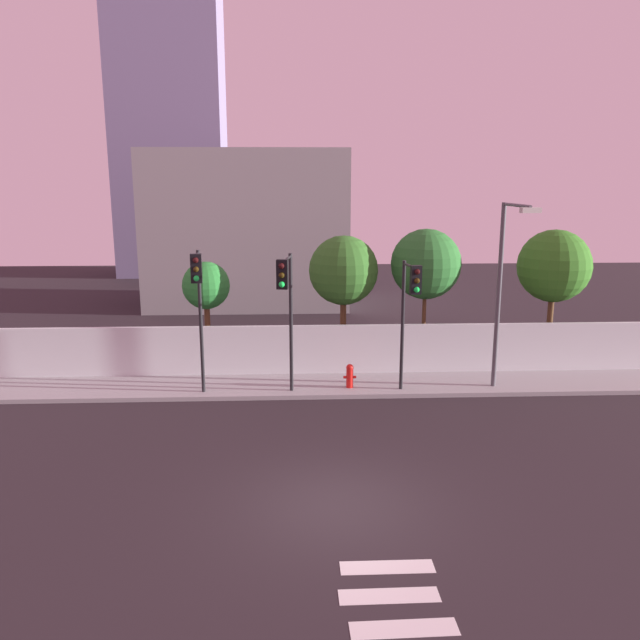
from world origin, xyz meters
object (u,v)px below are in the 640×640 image
at_px(traffic_light_left, 286,296).
at_px(roadside_tree_midright, 426,264).
at_px(traffic_light_center, 198,293).
at_px(traffic_light_right, 410,300).
at_px(fire_hydrant, 350,375).
at_px(roadside_tree_midleft, 344,271).
at_px(street_lamp_curbside, 503,280).
at_px(roadside_tree_leftmost, 206,286).
at_px(roadside_tree_rightmost, 554,266).

bearing_deg(traffic_light_left, roadside_tree_midright, 38.62).
height_order(traffic_light_center, traffic_light_right, traffic_light_center).
bearing_deg(traffic_light_right, fire_hydrant, 153.71).
bearing_deg(fire_hydrant, roadside_tree_midleft, 89.87).
xyz_separation_m(traffic_light_left, roadside_tree_midright, (5.29, 4.23, 0.39)).
relative_size(traffic_light_left, roadside_tree_midleft, 0.92).
relative_size(traffic_light_center, traffic_light_right, 1.09).
distance_m(street_lamp_curbside, fire_hydrant, 6.04).
distance_m(fire_hydrant, roadside_tree_midleft, 4.44).
xyz_separation_m(traffic_light_left, traffic_light_center, (-2.80, 0.30, 0.05)).
height_order(street_lamp_curbside, roadside_tree_midleft, street_lamp_curbside).
bearing_deg(roadside_tree_leftmost, traffic_light_right, -29.86).
bearing_deg(fire_hydrant, traffic_light_left, -152.97).
bearing_deg(roadside_tree_rightmost, street_lamp_curbside, -131.85).
bearing_deg(traffic_light_right, roadside_tree_midright, 71.74).
bearing_deg(traffic_light_center, roadside_tree_midleft, 38.51).
bearing_deg(roadside_tree_midright, traffic_light_right, -108.26).
distance_m(traffic_light_right, roadside_tree_midleft, 4.44).
bearing_deg(roadside_tree_midleft, street_lamp_curbside, -34.78).
relative_size(traffic_light_right, roadside_tree_rightmost, 0.84).
distance_m(traffic_light_left, roadside_tree_rightmost, 11.12).
distance_m(traffic_light_right, roadside_tree_rightmost, 7.52).
xyz_separation_m(fire_hydrant, roadside_tree_midleft, (0.01, 3.14, 3.14)).
relative_size(fire_hydrant, roadside_tree_rightmost, 0.16).
bearing_deg(roadside_tree_midleft, traffic_light_left, -116.86).
distance_m(traffic_light_left, traffic_light_right, 3.97).
bearing_deg(roadside_tree_leftmost, traffic_light_left, -53.92).
bearing_deg(fire_hydrant, traffic_light_center, -170.90).
height_order(traffic_light_center, fire_hydrant, traffic_light_center).
height_order(street_lamp_curbside, roadside_tree_midright, street_lamp_curbside).
xyz_separation_m(roadside_tree_midright, roadside_tree_rightmost, (4.99, 0.00, -0.11)).
bearing_deg(street_lamp_curbside, roadside_tree_rightmost, 48.15).
xyz_separation_m(fire_hydrant, roadside_tree_leftmost, (-5.21, 3.14, 2.58)).
height_order(roadside_tree_midleft, roadside_tree_midright, roadside_tree_midright).
bearing_deg(roadside_tree_leftmost, roadside_tree_rightmost, 0.00).
bearing_deg(roadside_tree_rightmost, roadside_tree_leftmost, -180.00).
height_order(roadside_tree_leftmost, roadside_tree_midleft, roadside_tree_midleft).
distance_m(fire_hydrant, roadside_tree_midright, 5.59).
bearing_deg(traffic_light_right, traffic_light_left, -177.29).
distance_m(traffic_light_center, fire_hydrant, 5.85).
xyz_separation_m(street_lamp_curbside, roadside_tree_rightmost, (3.12, 3.49, -0.06)).
relative_size(traffic_light_center, roadside_tree_midright, 0.90).
distance_m(traffic_light_center, traffic_light_right, 6.76).
height_order(street_lamp_curbside, fire_hydrant, street_lamp_curbside).
height_order(traffic_light_left, roadside_tree_midleft, roadside_tree_midleft).
xyz_separation_m(fire_hydrant, roadside_tree_midright, (3.16, 3.14, 3.38)).
bearing_deg(fire_hydrant, traffic_light_right, -26.29).
distance_m(street_lamp_curbside, roadside_tree_midright, 3.96).
distance_m(roadside_tree_leftmost, roadside_tree_midright, 8.41).
relative_size(traffic_light_left, traffic_light_center, 0.98).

